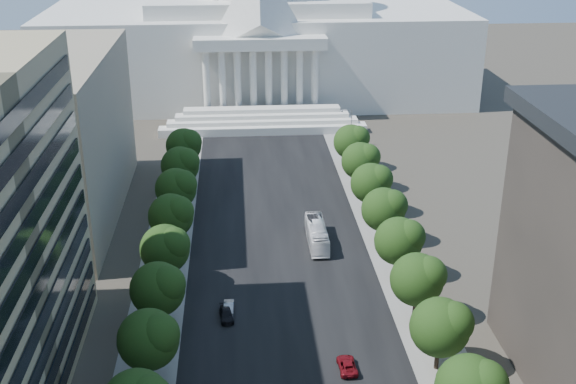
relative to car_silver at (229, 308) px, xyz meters
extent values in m
cube|color=black|center=(8.47, 26.79, -0.67)|extent=(30.00, 260.00, 0.01)
cube|color=gray|center=(-10.53, 26.79, -0.67)|extent=(8.00, 260.00, 0.02)
cube|color=gray|center=(27.47, 26.79, -0.67)|extent=(8.00, 260.00, 0.02)
cube|color=white|center=(8.47, 121.79, 11.83)|extent=(120.00, 50.00, 25.00)
cube|color=white|center=(8.47, 121.79, 26.33)|extent=(60.00, 40.00, 4.00)
cube|color=white|center=(8.47, 94.79, 19.83)|extent=(34.00, 8.00, 3.00)
cube|color=gray|center=(-39.53, 36.79, 14.33)|extent=(38.00, 52.00, 30.00)
cylinder|color=#33261C|center=(-9.53, -15.21, 0.80)|extent=(0.56, 0.56, 2.94)
sphere|color=black|center=(-9.53, -15.21, 5.50)|extent=(7.60, 7.60, 7.60)
sphere|color=black|center=(-8.20, -15.97, 6.64)|extent=(5.32, 5.32, 5.32)
cylinder|color=#33261C|center=(-9.53, -3.21, 0.80)|extent=(0.56, 0.56, 2.94)
sphere|color=black|center=(-9.53, -3.21, 5.50)|extent=(7.60, 7.60, 7.60)
sphere|color=black|center=(-8.20, -3.97, 6.64)|extent=(5.32, 5.32, 5.32)
cylinder|color=#33261C|center=(-9.53, 8.79, 0.80)|extent=(0.56, 0.56, 2.94)
sphere|color=black|center=(-9.53, 8.79, 5.50)|extent=(7.60, 7.60, 7.60)
sphere|color=black|center=(-8.20, 8.03, 6.64)|extent=(5.32, 5.32, 5.32)
cylinder|color=#33261C|center=(-9.53, 20.79, 0.80)|extent=(0.56, 0.56, 2.94)
sphere|color=black|center=(-9.53, 20.79, 5.50)|extent=(7.60, 7.60, 7.60)
sphere|color=black|center=(-8.20, 20.03, 6.64)|extent=(5.32, 5.32, 5.32)
cylinder|color=#33261C|center=(-9.53, 32.79, 0.80)|extent=(0.56, 0.56, 2.94)
sphere|color=black|center=(-9.53, 32.79, 5.50)|extent=(7.60, 7.60, 7.60)
sphere|color=black|center=(-8.20, 32.03, 6.64)|extent=(5.32, 5.32, 5.32)
cylinder|color=#33261C|center=(-9.53, 44.79, 0.80)|extent=(0.56, 0.56, 2.94)
sphere|color=black|center=(-9.53, 44.79, 5.50)|extent=(7.60, 7.60, 7.60)
sphere|color=black|center=(-8.20, 44.03, 6.64)|extent=(5.32, 5.32, 5.32)
cylinder|color=#33261C|center=(-9.53, 56.79, 0.80)|extent=(0.56, 0.56, 2.94)
sphere|color=black|center=(-9.53, 56.79, 5.50)|extent=(7.60, 7.60, 7.60)
sphere|color=black|center=(-8.20, 56.03, 6.64)|extent=(5.32, 5.32, 5.32)
sphere|color=black|center=(27.80, -27.97, 6.64)|extent=(5.32, 5.32, 5.32)
cylinder|color=#33261C|center=(26.47, -15.21, 0.80)|extent=(0.56, 0.56, 2.94)
sphere|color=black|center=(26.47, -15.21, 5.50)|extent=(7.60, 7.60, 7.60)
sphere|color=black|center=(27.80, -15.97, 6.64)|extent=(5.32, 5.32, 5.32)
cylinder|color=#33261C|center=(26.47, -3.21, 0.80)|extent=(0.56, 0.56, 2.94)
sphere|color=black|center=(26.47, -3.21, 5.50)|extent=(7.60, 7.60, 7.60)
sphere|color=black|center=(27.80, -3.97, 6.64)|extent=(5.32, 5.32, 5.32)
cylinder|color=#33261C|center=(26.47, 8.79, 0.80)|extent=(0.56, 0.56, 2.94)
sphere|color=black|center=(26.47, 8.79, 5.50)|extent=(7.60, 7.60, 7.60)
sphere|color=black|center=(27.80, 8.03, 6.64)|extent=(5.32, 5.32, 5.32)
cylinder|color=#33261C|center=(26.47, 20.79, 0.80)|extent=(0.56, 0.56, 2.94)
sphere|color=black|center=(26.47, 20.79, 5.50)|extent=(7.60, 7.60, 7.60)
sphere|color=black|center=(27.80, 20.03, 6.64)|extent=(5.32, 5.32, 5.32)
cylinder|color=#33261C|center=(26.47, 32.79, 0.80)|extent=(0.56, 0.56, 2.94)
sphere|color=black|center=(26.47, 32.79, 5.50)|extent=(7.60, 7.60, 7.60)
sphere|color=black|center=(27.80, 32.03, 6.64)|extent=(5.32, 5.32, 5.32)
cylinder|color=#33261C|center=(26.47, 44.79, 0.80)|extent=(0.56, 0.56, 2.94)
sphere|color=black|center=(26.47, 44.79, 5.50)|extent=(7.60, 7.60, 7.60)
sphere|color=black|center=(27.80, 44.03, 6.64)|extent=(5.32, 5.32, 5.32)
cylinder|color=#33261C|center=(26.47, 56.79, 0.80)|extent=(0.56, 0.56, 2.94)
sphere|color=black|center=(26.47, 56.79, 5.50)|extent=(7.60, 7.60, 7.60)
sphere|color=black|center=(27.80, 56.03, 6.64)|extent=(5.32, 5.32, 5.32)
cylinder|color=gray|center=(27.77, -28.21, 8.13)|extent=(2.40, 0.14, 0.14)
sphere|color=gray|center=(26.67, -28.21, 8.03)|extent=(0.44, 0.44, 0.44)
cylinder|color=gray|center=(28.97, -3.21, 3.83)|extent=(0.18, 0.18, 9.00)
cylinder|color=gray|center=(27.77, -3.21, 8.13)|extent=(2.40, 0.14, 0.14)
sphere|color=gray|center=(26.67, -3.21, 8.03)|extent=(0.44, 0.44, 0.44)
cylinder|color=gray|center=(28.97, 21.79, 3.83)|extent=(0.18, 0.18, 9.00)
cylinder|color=gray|center=(27.77, 21.79, 8.13)|extent=(2.40, 0.14, 0.14)
sphere|color=gray|center=(26.67, 21.79, 8.03)|extent=(0.44, 0.44, 0.44)
cylinder|color=gray|center=(28.97, 46.79, 3.83)|extent=(0.18, 0.18, 9.00)
cylinder|color=gray|center=(27.77, 46.79, 8.13)|extent=(2.40, 0.14, 0.14)
sphere|color=gray|center=(26.67, 46.79, 8.03)|extent=(0.44, 0.44, 0.44)
cylinder|color=gray|center=(28.97, 71.79, 3.83)|extent=(0.18, 0.18, 9.00)
cylinder|color=gray|center=(27.77, 71.79, 8.13)|extent=(2.40, 0.14, 0.14)
sphere|color=gray|center=(26.67, 71.79, 8.03)|extent=(0.44, 0.44, 0.44)
imported|color=#B1B3B9|center=(0.00, 0.00, 0.00)|extent=(1.56, 4.13, 1.35)
imported|color=maroon|center=(15.07, -14.67, -0.01)|extent=(2.35, 4.84, 1.33)
imported|color=black|center=(-0.33, -1.62, -0.02)|extent=(2.31, 4.69, 1.31)
imported|color=white|center=(15.14, 21.00, 1.13)|extent=(3.06, 12.95, 3.61)
camera|label=1|loc=(1.95, -89.97, 55.80)|focal=45.00mm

